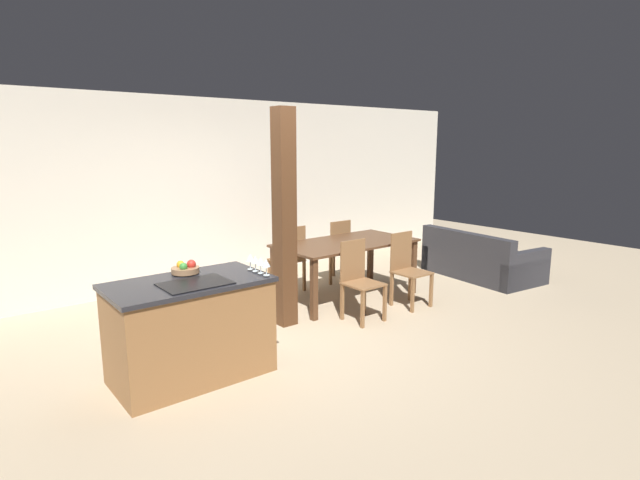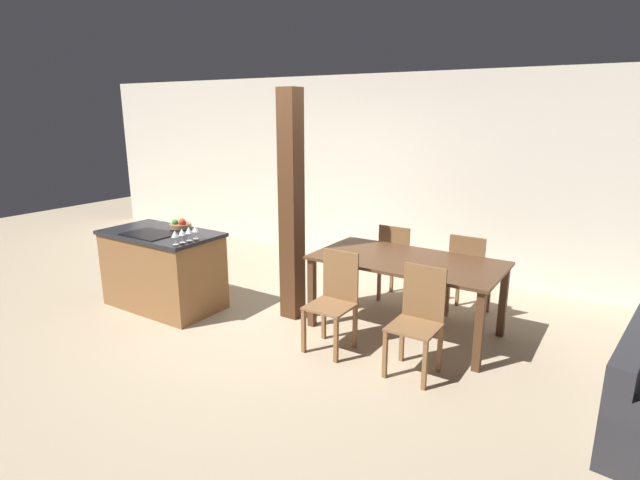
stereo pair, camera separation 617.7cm
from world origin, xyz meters
TOP-DOWN VIEW (x-y plane):
  - ground_plane at (0.00, 0.00)m, footprint 16.00×16.00m
  - wall_back at (0.00, 2.60)m, footprint 11.20×0.08m
  - kitchen_island at (-1.23, -0.28)m, footprint 1.36×0.77m
  - fruit_bowl at (-1.15, -0.05)m, footprint 0.25×0.25m
  - wine_glass_near at (-0.63, -0.58)m, footprint 0.08×0.08m
  - wine_glass_middle at (-0.63, -0.49)m, footprint 0.08×0.08m
  - wine_glass_far at (-0.63, -0.40)m, footprint 0.08×0.08m
  - wine_glass_end at (-0.63, -0.31)m, footprint 0.08×0.08m
  - dining_table at (1.37, 0.61)m, footprint 1.86×0.97m
  - dining_chair_near_left at (0.95, -0.10)m, footprint 0.40×0.40m
  - dining_chair_near_right at (1.79, -0.10)m, footprint 0.40×0.40m
  - dining_chair_far_left at (0.95, 1.32)m, footprint 0.40×0.40m
  - dining_chair_far_right at (1.79, 1.32)m, footprint 0.40×0.40m
  - timber_post at (0.18, 0.30)m, footprint 0.20×0.20m

SIDE VIEW (x-z plane):
  - ground_plane at x=0.00m, z-range 0.00..0.00m
  - kitchen_island at x=-1.23m, z-range 0.00..0.90m
  - dining_chair_near_left at x=0.95m, z-range 0.02..0.96m
  - dining_chair_near_right at x=1.79m, z-range 0.02..0.96m
  - dining_chair_far_left at x=0.95m, z-range 0.02..0.96m
  - dining_chair_far_right at x=1.79m, z-range 0.02..0.96m
  - dining_table at x=1.37m, z-range 0.29..1.06m
  - fruit_bowl at x=-1.15m, z-range 0.88..0.99m
  - wine_glass_near at x=-0.63m, z-range 0.93..1.08m
  - wine_glass_middle at x=-0.63m, z-range 0.93..1.08m
  - wine_glass_far at x=-0.63m, z-range 0.93..1.08m
  - wine_glass_end at x=-0.63m, z-range 0.93..1.08m
  - timber_post at x=0.18m, z-range 0.00..2.44m
  - wall_back at x=0.00m, z-range 0.00..2.70m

